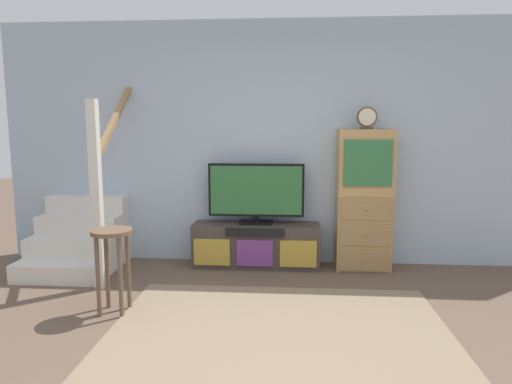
# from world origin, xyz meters

# --- Properties ---
(ground_plane) EXTENTS (20.00, 20.00, 0.00)m
(ground_plane) POSITION_xyz_m (0.00, 0.00, 0.00)
(ground_plane) COLOR brown
(back_wall) EXTENTS (6.40, 0.12, 2.70)m
(back_wall) POSITION_xyz_m (0.00, 2.46, 1.35)
(back_wall) COLOR #A8BCD1
(back_wall) RESTS_ON ground_plane
(area_rug) EXTENTS (2.60, 1.80, 0.01)m
(area_rug) POSITION_xyz_m (0.00, 0.60, 0.01)
(area_rug) COLOR #847056
(area_rug) RESTS_ON ground_plane
(media_console) EXTENTS (1.39, 0.38, 0.48)m
(media_console) POSITION_xyz_m (-0.30, 2.19, 0.24)
(media_console) COLOR #423833
(media_console) RESTS_ON ground_plane
(television) EXTENTS (1.05, 0.22, 0.67)m
(television) POSITION_xyz_m (-0.30, 2.22, 0.84)
(television) COLOR black
(television) RESTS_ON media_console
(side_cabinet) EXTENTS (0.58, 0.38, 1.52)m
(side_cabinet) POSITION_xyz_m (0.87, 2.20, 0.76)
(side_cabinet) COLOR tan
(side_cabinet) RESTS_ON ground_plane
(desk_clock) EXTENTS (0.21, 0.08, 0.23)m
(desk_clock) POSITION_xyz_m (0.87, 2.19, 1.63)
(desk_clock) COLOR #4C3823
(desk_clock) RESTS_ON side_cabinet
(staircase) EXTENTS (1.00, 1.36, 2.20)m
(staircase) POSITION_xyz_m (-2.24, 2.20, 0.37)
(staircase) COLOR silver
(staircase) RESTS_ON ground_plane
(bar_stool_near) EXTENTS (0.34, 0.34, 0.71)m
(bar_stool_near) POSITION_xyz_m (-1.39, 0.83, 0.53)
(bar_stool_near) COLOR brown
(bar_stool_near) RESTS_ON ground_plane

